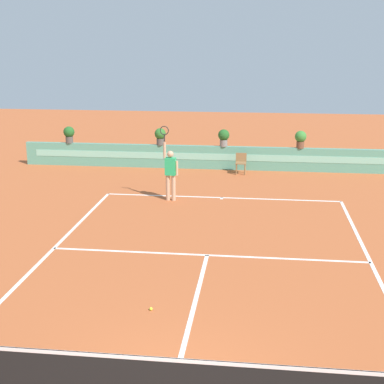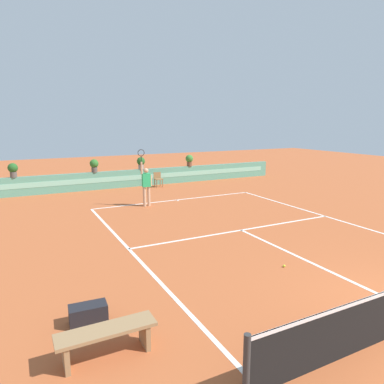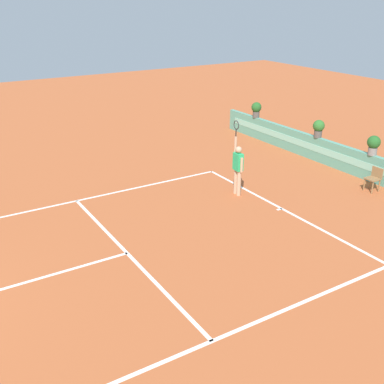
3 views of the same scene
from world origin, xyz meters
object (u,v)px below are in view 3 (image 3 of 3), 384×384
potted_plant_far_left (256,109)px  potted_plant_centre (374,144)px  tennis_player (238,166)px  potted_plant_left (319,127)px  ball_kid_chair (374,178)px

potted_plant_far_left → potted_plant_centre: same height
tennis_player → potted_plant_left: bearing=103.9°
ball_kid_chair → tennis_player: size_ratio=0.33×
ball_kid_chair → tennis_player: (-2.27, -4.29, 0.57)m
potted_plant_centre → potted_plant_far_left: bearing=180.0°
tennis_player → potted_plant_far_left: 7.31m
potted_plant_far_left → potted_plant_left: bearing=0.0°
potted_plant_far_left → ball_kid_chair: bearing=-5.5°
potted_plant_centre → ball_kid_chair: bearing=-43.3°
ball_kid_chair → potted_plant_left: (-3.51, 0.73, 0.93)m
ball_kid_chair → tennis_player: 4.89m
ball_kid_chair → potted_plant_left: 3.70m
potted_plant_left → potted_plant_centre: same height
potted_plant_left → potted_plant_far_left: (-4.05, 0.00, 0.00)m
ball_kid_chair → potted_plant_left: potted_plant_left is taller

